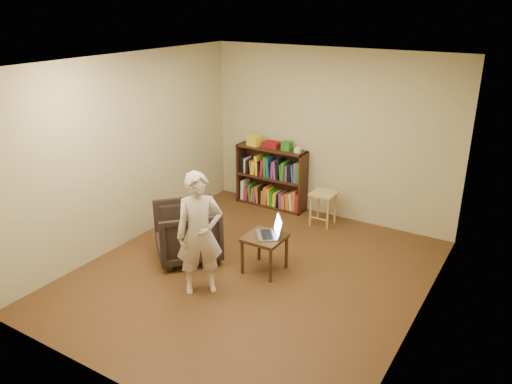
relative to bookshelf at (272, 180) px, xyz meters
The scene contains 15 objects.
floor 2.33m from the bookshelf, 66.24° to the right, with size 4.50×4.50×0.00m, color #4F3319.
ceiling 3.15m from the bookshelf, 66.24° to the right, with size 4.50×4.50×0.00m, color white.
wall_back 1.27m from the bookshelf, ahead, with size 4.00×4.00×0.00m, color beige.
wall_left 2.51m from the bookshelf, 117.24° to the right, with size 4.50×4.50×0.00m, color beige.
wall_right 3.70m from the bookshelf, 35.63° to the right, with size 4.50×4.50×0.00m, color beige.
bookshelf is the anchor object (origin of this frame).
box_yellow 0.72m from the bookshelf, behind, with size 0.21×0.15×0.17m, color yellow.
red_cloth 0.61m from the bookshelf, 134.25° to the left, with size 0.28×0.20×0.09m, color maroon.
box_green 0.68m from the bookshelf, ahead, with size 0.14×0.14×0.14m, color #277B20.
box_white 0.76m from the bookshelf, ahead, with size 0.09×0.09×0.07m, color white.
stool 1.08m from the bookshelf, 13.26° to the right, with size 0.36×0.36×0.52m.
armchair 2.15m from the bookshelf, 91.39° to the right, with size 0.80×0.82×0.75m, color black.
side_table 2.17m from the bookshelf, 62.46° to the right, with size 0.47×0.47×0.48m.
laptop 2.15m from the bookshelf, 60.30° to the right, with size 0.44×0.45×0.25m.
person 2.79m from the bookshelf, 77.46° to the right, with size 0.54×0.35×1.47m, color beige.
Camera 1 is at (2.91, -4.64, 3.24)m, focal length 35.00 mm.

